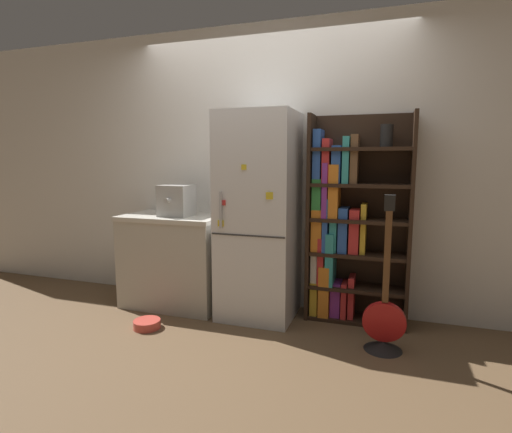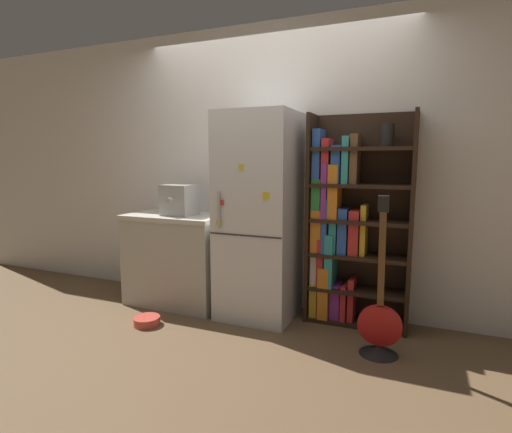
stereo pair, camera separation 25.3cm
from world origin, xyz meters
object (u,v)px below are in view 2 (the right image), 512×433
Objects in this scene: espresso_machine at (179,200)px; pet_bowl at (147,320)px; refrigerator at (259,217)px; bookshelf at (346,227)px; guitar at (379,332)px.

pet_bowl is at bearing -90.22° from espresso_machine.
pet_bowl is at bearing -143.78° from refrigerator.
bookshelf is 1.86m from pet_bowl.
espresso_machine reaches higher than pet_bowl.
espresso_machine is at bearing 170.21° from guitar.
espresso_machine is (-0.78, -0.04, 0.12)m from refrigerator.
espresso_machine is at bearing 89.78° from pet_bowl.
bookshelf is 0.91m from guitar.
bookshelf is at bearing 13.15° from refrigerator.
bookshelf reaches higher than pet_bowl.
espresso_machine is 1.42× the size of pet_bowl.
refrigerator is at bearing 161.41° from guitar.
bookshelf is 1.53× the size of guitar.
bookshelf is 5.56× the size of espresso_machine.
refrigerator reaches higher than guitar.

